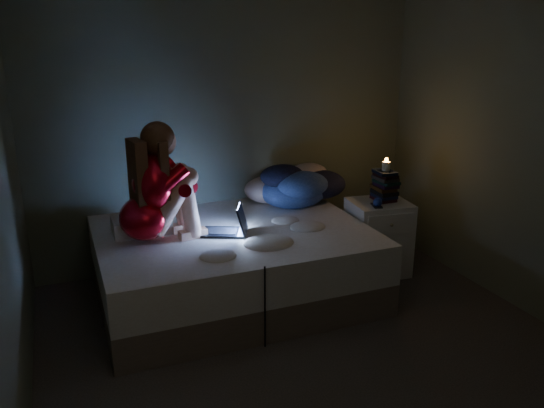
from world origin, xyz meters
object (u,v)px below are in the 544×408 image
woman (142,184)px  nightstand (378,237)px  bed (234,264)px  laptop (223,219)px  candle (386,166)px  phone (378,206)px

woman → nightstand: size_ratio=1.36×
woman → bed: bearing=-7.3°
laptop → candle: bearing=26.9°
laptop → phone: laptop is taller
candle → laptop: bearing=-177.6°
bed → nightstand: nightstand is taller
bed → woman: size_ratio=2.34×
candle → woman: bearing=-179.2°
phone → candle: bearing=52.6°
laptop → candle: (1.51, 0.06, 0.28)m
bed → nightstand: 1.37m
bed → laptop: 0.43m
nightstand → laptop: bearing=-171.8°
nightstand → woman: bearing=-173.3°
nightstand → phone: (-0.08, -0.11, 0.34)m
woman → nightstand: bearing=-8.5°
bed → woman: bearing=-178.7°
nightstand → phone: size_ratio=4.78×
woman → nightstand: (2.06, 0.00, -0.71)m
bed → candle: (1.42, 0.01, 0.69)m
candle → nightstand: bearing=-156.2°
woman → laptop: woman is taller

